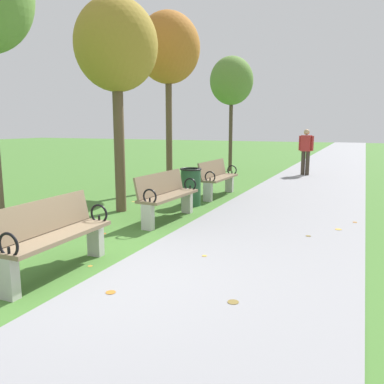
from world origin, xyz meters
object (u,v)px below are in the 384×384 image
object	(u,v)px
tree_3	(168,49)
pedestrian_walking	(306,150)
park_bench_3	(218,177)
tree_4	(231,81)
tree_2	(116,47)
park_bench_2	(167,195)
trash_bin	(191,187)
park_bench_1	(53,235)

from	to	relation	value
tree_3	pedestrian_walking	size ratio (longest dim) A/B	2.92
park_bench_3	pedestrian_walking	world-z (taller)	pedestrian_walking
park_bench_3	tree_3	distance (m)	3.68
pedestrian_walking	tree_4	bearing A→B (deg)	174.53
tree_2	tree_3	world-z (taller)	tree_3
tree_2	pedestrian_walking	bearing A→B (deg)	70.44
pedestrian_walking	tree_2	bearing A→B (deg)	-109.56
park_bench_2	trash_bin	size ratio (longest dim) A/B	1.93
tree_2	tree_4	world-z (taller)	tree_4
park_bench_3	pedestrian_walking	xyz separation A→B (m)	(1.45, 5.16, 0.44)
pedestrian_walking	park_bench_1	bearing A→B (deg)	-97.57
park_bench_3	trash_bin	bearing A→B (deg)	-96.32
park_bench_1	park_bench_2	world-z (taller)	same
park_bench_2	park_bench_3	world-z (taller)	same
park_bench_2	pedestrian_walking	xyz separation A→B (m)	(1.45, 7.94, 0.44)
pedestrian_walking	park_bench_3	bearing A→B (deg)	-105.67
park_bench_2	pedestrian_walking	distance (m)	8.09
park_bench_3	park_bench_1	bearing A→B (deg)	-90.00
tree_2	tree_3	xyz separation A→B (m)	(-0.35, 2.93, 0.48)
park_bench_3	pedestrian_walking	distance (m)	5.37
trash_bin	tree_2	bearing A→B (deg)	-134.83
tree_4	trash_bin	xyz separation A→B (m)	(1.30, -6.76, -3.00)
park_bench_3	tree_3	world-z (taller)	tree_3
park_bench_1	tree_4	xyz separation A→B (m)	(-1.45, 11.16, 2.94)
park_bench_1	tree_4	bearing A→B (deg)	97.40
park_bench_3	tree_2	size ratio (longest dim) A/B	0.38
pedestrian_walking	park_bench_2	bearing A→B (deg)	-100.32
trash_bin	tree_3	bearing A→B (deg)	128.78
tree_3	trash_bin	size ratio (longest dim) A/B	5.64
pedestrian_walking	trash_bin	bearing A→B (deg)	-103.80
park_bench_1	tree_4	distance (m)	11.63
pedestrian_walking	trash_bin	distance (m)	6.70
park_bench_1	tree_3	bearing A→B (deg)	104.48
park_bench_1	tree_2	bearing A→B (deg)	110.91
park_bench_1	pedestrian_walking	xyz separation A→B (m)	(1.45, 10.88, 0.44)
park_bench_1	tree_2	xyz separation A→B (m)	(-1.25, 3.28, 2.80)
tree_4	tree_3	bearing A→B (deg)	-91.77
park_bench_3	tree_4	world-z (taller)	tree_4
park_bench_3	pedestrian_walking	size ratio (longest dim) A/B	1.00
tree_4	trash_bin	world-z (taller)	tree_4
park_bench_2	trash_bin	bearing A→B (deg)	95.78
park_bench_3	tree_2	bearing A→B (deg)	-117.17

